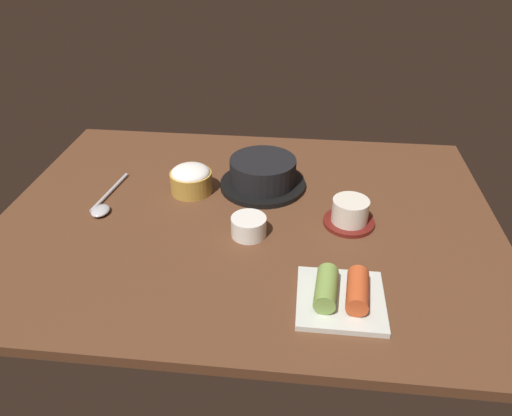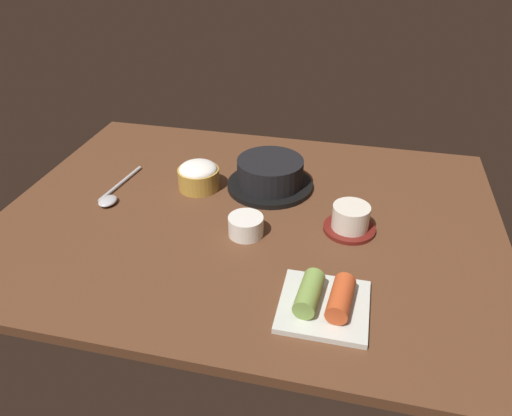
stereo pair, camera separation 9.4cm
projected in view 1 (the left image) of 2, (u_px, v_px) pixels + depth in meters
The scene contains 7 objects.
dining_table at pixel (247, 219), 98.18cm from camera, with size 100.00×76.00×2.00cm, color #56331E.
stone_pot at pixel (263, 174), 105.36cm from camera, with size 18.95×18.95×6.72cm.
rice_bowl at pixel (191, 179), 103.74cm from camera, with size 9.10×9.10×6.17cm.
tea_cup_with_saucer at pixel (350, 213), 93.48cm from camera, with size 10.07×10.07×5.44cm.
banchan_cup_center at pixel (249, 226), 90.68cm from camera, with size 6.72×6.72×3.85cm.
kimchi_plate at pixel (341, 294), 75.56cm from camera, with size 13.88×13.88×4.48cm.
spoon at pixel (104, 204), 99.77cm from camera, with size 4.24×18.26×1.35cm.
Camera 1 is at (10.59, -80.63, 56.08)cm, focal length 33.67 mm.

